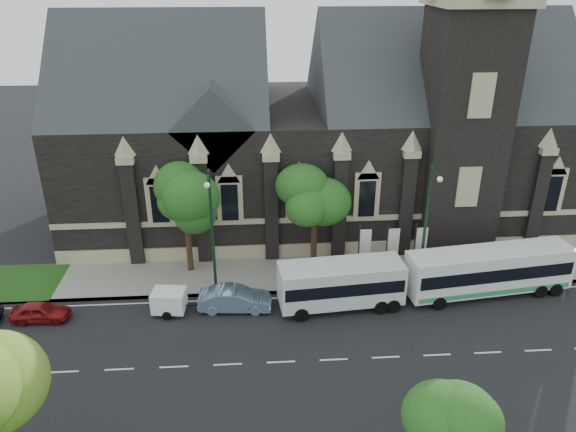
{
  "coord_description": "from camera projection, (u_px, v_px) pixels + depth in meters",
  "views": [
    {
      "loc": [
        -1.28,
        -24.5,
        20.48
      ],
      "look_at": [
        0.81,
        6.0,
        6.3
      ],
      "focal_mm": 34.11,
      "sensor_mm": 36.0,
      "label": 1
    }
  ],
  "objects": [
    {
      "name": "sedan",
      "position": [
        235.0,
        299.0,
        35.28
      ],
      "size": [
        4.79,
        1.94,
        1.55
      ],
      "primitive_type": "imported",
      "rotation": [
        0.0,
        0.0,
        1.51
      ],
      "color": "#7991AF",
      "rests_on": "ground"
    },
    {
      "name": "tree_park_east",
      "position": [
        455.0,
        420.0,
        20.87
      ],
      "size": [
        3.4,
        3.4,
        6.28
      ],
      "color": "black",
      "rests_on": "ground"
    },
    {
      "name": "sidewalk",
      "position": [
        274.0,
        274.0,
        39.44
      ],
      "size": [
        80.0,
        5.0,
        0.15
      ],
      "primitive_type": "cube",
      "color": "gray",
      "rests_on": "ground"
    },
    {
      "name": "museum",
      "position": [
        330.0,
        128.0,
        44.75
      ],
      "size": [
        40.0,
        17.7,
        29.9
      ],
      "color": "black",
      "rests_on": "ground"
    },
    {
      "name": "tree_walk_left",
      "position": [
        188.0,
        198.0,
        37.79
      ],
      "size": [
        3.91,
        3.91,
        7.64
      ],
      "color": "black",
      "rests_on": "ground"
    },
    {
      "name": "banner_flag_right",
      "position": [
        419.0,
        245.0,
        38.65
      ],
      "size": [
        0.9,
        0.1,
        4.0
      ],
      "color": "black",
      "rests_on": "ground"
    },
    {
      "name": "banner_flag_left",
      "position": [
        363.0,
        246.0,
        38.41
      ],
      "size": [
        0.9,
        0.1,
        4.0
      ],
      "color": "black",
      "rests_on": "ground"
    },
    {
      "name": "shuttle_bus",
      "position": [
        341.0,
        283.0,
        35.2
      ],
      "size": [
        8.2,
        3.42,
        3.09
      ],
      "rotation": [
        0.0,
        0.0,
        0.09
      ],
      "color": "silver",
      "rests_on": "ground"
    },
    {
      "name": "street_lamp_mid",
      "position": [
        212.0,
        228.0,
        34.89
      ],
      "size": [
        0.36,
        1.88,
        9.0
      ],
      "color": "black",
      "rests_on": "ground"
    },
    {
      "name": "ground",
      "position": [
        281.0,
        362.0,
        30.87
      ],
      "size": [
        160.0,
        160.0,
        0.0
      ],
      "primitive_type": "plane",
      "color": "black",
      "rests_on": "ground"
    },
    {
      "name": "tree_walk_right",
      "position": [
        318.0,
        193.0,
        38.32
      ],
      "size": [
        4.08,
        4.08,
        7.8
      ],
      "color": "black",
      "rests_on": "ground"
    },
    {
      "name": "car_far_red",
      "position": [
        40.0,
        312.0,
        34.25
      ],
      "size": [
        3.64,
        1.53,
        1.23
      ],
      "primitive_type": "imported",
      "rotation": [
        0.0,
        0.0,
        1.55
      ],
      "color": "maroon",
      "rests_on": "ground"
    },
    {
      "name": "tour_coach",
      "position": [
        489.0,
        270.0,
        36.57
      ],
      "size": [
        11.44,
        3.8,
        3.28
      ],
      "rotation": [
        0.0,
        0.0,
        0.13
      ],
      "color": "white",
      "rests_on": "ground"
    },
    {
      "name": "street_lamp_near",
      "position": [
        427.0,
        221.0,
        35.76
      ],
      "size": [
        0.36,
        1.88,
        9.0
      ],
      "color": "black",
      "rests_on": "ground"
    },
    {
      "name": "banner_flag_center",
      "position": [
        391.0,
        246.0,
        38.53
      ],
      "size": [
        0.9,
        0.1,
        4.0
      ],
      "color": "black",
      "rests_on": "ground"
    },
    {
      "name": "box_trailer",
      "position": [
        169.0,
        301.0,
        34.88
      ],
      "size": [
        3.06,
        1.81,
        1.6
      ],
      "rotation": [
        0.0,
        0.0,
        -0.12
      ],
      "color": "white",
      "rests_on": "ground"
    }
  ]
}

